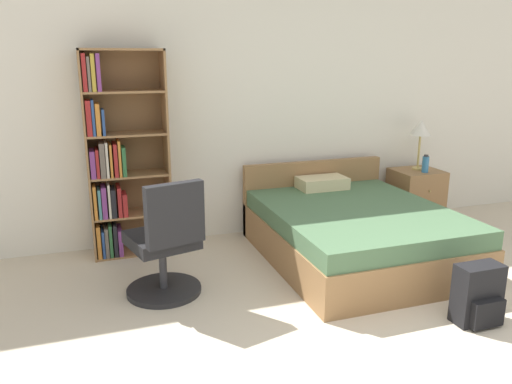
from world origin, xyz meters
TOP-DOWN VIEW (x-y plane):
  - wall_back at (0.00, 3.23)m, footprint 9.00×0.06m
  - bookshelf at (-1.61, 3.00)m, footprint 0.73×0.33m
  - bed at (0.42, 2.20)m, footprint 1.57×1.93m
  - office_chair at (-1.35, 1.95)m, footprint 0.59×0.66m
  - nightstand at (1.60, 2.89)m, footprint 0.51×0.48m
  - table_lamp at (1.63, 2.93)m, footprint 0.23×0.23m
  - water_bottle at (1.61, 2.77)m, footprint 0.07×0.07m
  - backpack_black at (0.66, 0.84)m, footprint 0.33×0.23m

SIDE VIEW (x-z plane):
  - backpack_black at x=0.66m, z-range -0.01..0.42m
  - bed at x=0.42m, z-range -0.12..0.64m
  - nightstand at x=1.60m, z-range 0.00..0.61m
  - office_chair at x=-1.35m, z-range -0.06..0.90m
  - water_bottle at x=1.61m, z-range 0.60..0.80m
  - bookshelf at x=-1.61m, z-range -0.05..1.85m
  - table_lamp at x=1.63m, z-range 0.78..1.34m
  - wall_back at x=0.00m, z-range 0.00..2.60m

